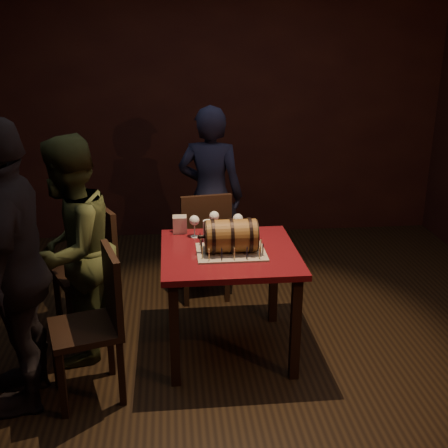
{
  "coord_description": "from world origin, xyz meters",
  "views": [
    {
      "loc": [
        -0.38,
        -3.35,
        2.14
      ],
      "look_at": [
        -0.04,
        0.05,
        0.95
      ],
      "focal_mm": 45.0,
      "sensor_mm": 36.0,
      "label": 1
    }
  ],
  "objects_px": {
    "person_back": "(211,196)",
    "chair_left_front": "(98,317)",
    "chair_left_rear": "(94,262)",
    "person_left_front": "(14,268)",
    "barrel_cake": "(231,236)",
    "pint_of_ale": "(208,231)",
    "pub_table": "(229,266)",
    "wine_glass_left": "(194,221)",
    "wine_glass_right": "(238,220)",
    "chair_back": "(204,240)",
    "wine_glass_mid": "(214,217)",
    "person_left_rear": "(71,252)"
  },
  "relations": [
    {
      "from": "chair_back",
      "to": "pint_of_ale",
      "type": "bearing_deg",
      "value": -90.82
    },
    {
      "from": "wine_glass_left",
      "to": "pint_of_ale",
      "type": "distance_m",
      "value": 0.14
    },
    {
      "from": "wine_glass_left",
      "to": "chair_back",
      "type": "xyz_separation_m",
      "value": [
        0.1,
        0.52,
        -0.35
      ]
    },
    {
      "from": "wine_glass_mid",
      "to": "pint_of_ale",
      "type": "height_order",
      "value": "wine_glass_mid"
    },
    {
      "from": "wine_glass_mid",
      "to": "chair_left_front",
      "type": "bearing_deg",
      "value": -134.79
    },
    {
      "from": "wine_glass_right",
      "to": "person_left_front",
      "type": "relative_size",
      "value": 0.09
    },
    {
      "from": "pub_table",
      "to": "chair_left_front",
      "type": "relative_size",
      "value": 0.97
    },
    {
      "from": "chair_left_rear",
      "to": "wine_glass_right",
      "type": "bearing_deg",
      "value": -7.97
    },
    {
      "from": "barrel_cake",
      "to": "wine_glass_left",
      "type": "distance_m",
      "value": 0.39
    },
    {
      "from": "wine_glass_left",
      "to": "wine_glass_mid",
      "type": "height_order",
      "value": "same"
    },
    {
      "from": "wine_glass_right",
      "to": "person_left_front",
      "type": "height_order",
      "value": "person_left_front"
    },
    {
      "from": "person_left_rear",
      "to": "person_back",
      "type": "bearing_deg",
      "value": 162.89
    },
    {
      "from": "barrel_cake",
      "to": "pint_of_ale",
      "type": "bearing_deg",
      "value": 120.16
    },
    {
      "from": "chair_back",
      "to": "person_left_front",
      "type": "distance_m",
      "value": 1.72
    },
    {
      "from": "pub_table",
      "to": "chair_left_front",
      "type": "bearing_deg",
      "value": -153.74
    },
    {
      "from": "chair_left_rear",
      "to": "person_left_front",
      "type": "relative_size",
      "value": 0.54
    },
    {
      "from": "pint_of_ale",
      "to": "chair_back",
      "type": "bearing_deg",
      "value": 89.18
    },
    {
      "from": "pint_of_ale",
      "to": "chair_left_rear",
      "type": "height_order",
      "value": "chair_left_rear"
    },
    {
      "from": "wine_glass_right",
      "to": "person_back",
      "type": "distance_m",
      "value": 0.95
    },
    {
      "from": "barrel_cake",
      "to": "wine_glass_left",
      "type": "height_order",
      "value": "barrel_cake"
    },
    {
      "from": "wine_glass_right",
      "to": "chair_left_rear",
      "type": "relative_size",
      "value": 0.17
    },
    {
      "from": "pint_of_ale",
      "to": "person_back",
      "type": "bearing_deg",
      "value": 84.71
    },
    {
      "from": "barrel_cake",
      "to": "wine_glass_mid",
      "type": "height_order",
      "value": "barrel_cake"
    },
    {
      "from": "wine_glass_mid",
      "to": "chair_back",
      "type": "relative_size",
      "value": 0.17
    },
    {
      "from": "pub_table",
      "to": "person_left_rear",
      "type": "relative_size",
      "value": 0.59
    },
    {
      "from": "pub_table",
      "to": "wine_glass_right",
      "type": "xyz_separation_m",
      "value": [
        0.09,
        0.28,
        0.23
      ]
    },
    {
      "from": "pint_of_ale",
      "to": "person_left_front",
      "type": "distance_m",
      "value": 1.3
    },
    {
      "from": "wine_glass_left",
      "to": "person_left_rear",
      "type": "distance_m",
      "value": 0.86
    },
    {
      "from": "wine_glass_left",
      "to": "wine_glass_right",
      "type": "relative_size",
      "value": 1.0
    },
    {
      "from": "chair_back",
      "to": "chair_left_rear",
      "type": "relative_size",
      "value": 1.0
    },
    {
      "from": "chair_back",
      "to": "chair_left_front",
      "type": "relative_size",
      "value": 1.0
    },
    {
      "from": "pint_of_ale",
      "to": "chair_left_front",
      "type": "xyz_separation_m",
      "value": [
        -0.71,
        -0.59,
        -0.3
      ]
    },
    {
      "from": "wine_glass_left",
      "to": "person_left_front",
      "type": "distance_m",
      "value": 1.27
    },
    {
      "from": "wine_glass_mid",
      "to": "chair_back",
      "type": "distance_m",
      "value": 0.56
    },
    {
      "from": "wine_glass_left",
      "to": "person_left_front",
      "type": "height_order",
      "value": "person_left_front"
    },
    {
      "from": "wine_glass_mid",
      "to": "wine_glass_right",
      "type": "xyz_separation_m",
      "value": [
        0.16,
        -0.08,
        0.0
      ]
    },
    {
      "from": "barrel_cake",
      "to": "chair_left_front",
      "type": "relative_size",
      "value": 0.42
    },
    {
      "from": "pub_table",
      "to": "person_back",
      "type": "height_order",
      "value": "person_back"
    },
    {
      "from": "wine_glass_right",
      "to": "chair_left_front",
      "type": "height_order",
      "value": "chair_left_front"
    },
    {
      "from": "person_back",
      "to": "chair_left_front",
      "type": "bearing_deg",
      "value": 78.83
    },
    {
      "from": "wine_glass_left",
      "to": "person_back",
      "type": "height_order",
      "value": "person_back"
    },
    {
      "from": "chair_left_rear",
      "to": "person_left_rear",
      "type": "distance_m",
      "value": 0.46
    },
    {
      "from": "chair_back",
      "to": "person_left_front",
      "type": "bearing_deg",
      "value": -133.36
    },
    {
      "from": "wine_glass_mid",
      "to": "chair_left_front",
      "type": "distance_m",
      "value": 1.13
    },
    {
      "from": "chair_left_rear",
      "to": "person_back",
      "type": "xyz_separation_m",
      "value": [
        0.92,
        0.79,
        0.25
      ]
    },
    {
      "from": "person_left_rear",
      "to": "wine_glass_right",
      "type": "bearing_deg",
      "value": 125.49
    },
    {
      "from": "chair_back",
      "to": "chair_left_rear",
      "type": "xyz_separation_m",
      "value": [
        -0.83,
        -0.37,
        0.0
      ]
    },
    {
      "from": "pub_table",
      "to": "barrel_cake",
      "type": "xyz_separation_m",
      "value": [
        0.01,
        -0.04,
        0.23
      ]
    },
    {
      "from": "pub_table",
      "to": "chair_left_rear",
      "type": "distance_m",
      "value": 1.05
    },
    {
      "from": "wine_glass_right",
      "to": "pint_of_ale",
      "type": "height_order",
      "value": "wine_glass_right"
    }
  ]
}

